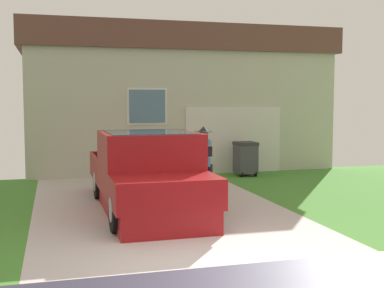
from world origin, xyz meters
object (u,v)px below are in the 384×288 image
at_px(pickup_truck, 148,177).
at_px(person_with_hat, 203,160).
at_px(house_with_garage, 169,98).
at_px(wheeled_trash_bin, 245,157).
at_px(handbag, 207,202).

relative_size(pickup_truck, person_with_hat, 3.00).
height_order(pickup_truck, house_with_garage, house_with_garage).
bearing_deg(person_with_hat, wheeled_trash_bin, -145.00).
distance_m(handbag, house_with_garage, 8.44).
xyz_separation_m(handbag, wheeled_trash_bin, (2.48, 4.12, 0.45)).
relative_size(pickup_truck, house_with_garage, 0.51).
bearing_deg(wheeled_trash_bin, pickup_truck, -131.79).
height_order(pickup_truck, wheeled_trash_bin, pickup_truck).
height_order(pickup_truck, person_with_hat, person_with_hat).
relative_size(handbag, wheeled_trash_bin, 0.39).
xyz_separation_m(pickup_truck, wheeled_trash_bin, (3.80, 4.25, -0.17)).
bearing_deg(person_with_hat, pickup_truck, -9.82).
xyz_separation_m(pickup_truck, handbag, (1.31, 0.13, -0.62)).
bearing_deg(handbag, house_with_garage, 83.03).
distance_m(pickup_truck, wheeled_trash_bin, 5.70).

